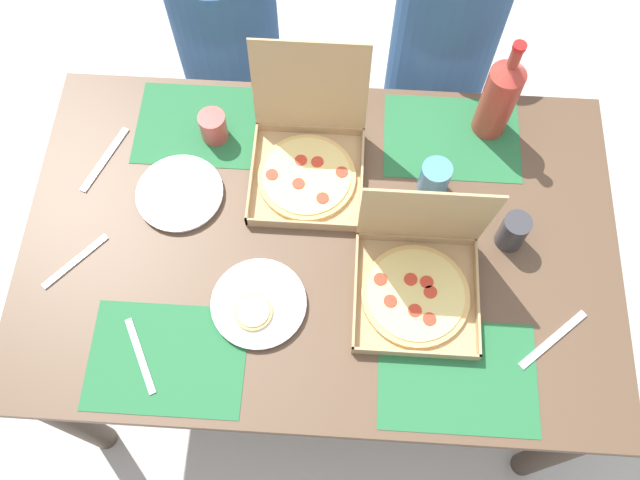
# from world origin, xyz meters

# --- Properties ---
(ground_plane) EXTENTS (6.00, 6.00, 0.00)m
(ground_plane) POSITION_xyz_m (0.00, 0.00, 0.00)
(ground_plane) COLOR beige
(dining_table) EXTENTS (1.47, 0.94, 0.76)m
(dining_table) POSITION_xyz_m (0.00, 0.00, 0.65)
(dining_table) COLOR #3F3328
(dining_table) RESTS_ON ground_plane
(placemat_near_left) EXTENTS (0.36, 0.26, 0.00)m
(placemat_near_left) POSITION_xyz_m (-0.33, -0.32, 0.76)
(placemat_near_left) COLOR #236638
(placemat_near_left) RESTS_ON dining_table
(placemat_near_right) EXTENTS (0.36, 0.26, 0.00)m
(placemat_near_right) POSITION_xyz_m (0.33, -0.32, 0.76)
(placemat_near_right) COLOR #236638
(placemat_near_right) RESTS_ON dining_table
(placemat_far_left) EXTENTS (0.36, 0.26, 0.00)m
(placemat_far_left) POSITION_xyz_m (-0.33, 0.32, 0.76)
(placemat_far_left) COLOR #236638
(placemat_far_left) RESTS_ON dining_table
(placemat_far_right) EXTENTS (0.36, 0.26, 0.00)m
(placemat_far_right) POSITION_xyz_m (0.33, 0.32, 0.76)
(placemat_far_right) COLOR #236638
(placemat_far_right) RESTS_ON dining_table
(pizza_box_edge_far) EXTENTS (0.29, 0.30, 0.33)m
(pizza_box_edge_far) POSITION_xyz_m (0.23, -0.11, 0.81)
(pizza_box_edge_far) COLOR tan
(pizza_box_edge_far) RESTS_ON dining_table
(pizza_box_corner_left) EXTENTS (0.29, 0.32, 0.32)m
(pizza_box_corner_left) POSITION_xyz_m (-0.04, 0.21, 0.81)
(pizza_box_corner_left) COLOR tan
(pizza_box_corner_left) RESTS_ON dining_table
(plate_far_right) EXTENTS (0.23, 0.23, 0.03)m
(plate_far_right) POSITION_xyz_m (-0.13, -0.18, 0.77)
(plate_far_right) COLOR white
(plate_far_right) RESTS_ON dining_table
(plate_near_right) EXTENTS (0.22, 0.22, 0.02)m
(plate_near_right) POSITION_xyz_m (-0.36, 0.10, 0.77)
(plate_near_right) COLOR white
(plate_near_right) RESTS_ON dining_table
(soda_bottle) EXTENTS (0.09, 0.09, 0.32)m
(soda_bottle) POSITION_xyz_m (0.43, 0.36, 0.90)
(soda_bottle) COLOR #B2382D
(soda_bottle) RESTS_ON dining_table
(cup_clear_left) EXTENTS (0.07, 0.07, 0.10)m
(cup_clear_left) POSITION_xyz_m (0.46, 0.03, 0.82)
(cup_clear_left) COLOR #333338
(cup_clear_left) RESTS_ON dining_table
(cup_spare) EXTENTS (0.08, 0.08, 0.10)m
(cup_spare) POSITION_xyz_m (0.28, 0.16, 0.82)
(cup_spare) COLOR teal
(cup_spare) RESTS_ON dining_table
(cup_red) EXTENTS (0.07, 0.07, 0.09)m
(cup_red) POSITION_xyz_m (-0.30, 0.29, 0.81)
(cup_red) COLOR #BF4742
(cup_red) RESTS_ON dining_table
(knife_by_far_right) EXTENTS (0.17, 0.15, 0.00)m
(knife_by_far_right) POSITION_xyz_m (0.55, -0.22, 0.77)
(knife_by_far_right) COLOR #B7B7BC
(knife_by_far_right) RESTS_ON dining_table
(fork_by_near_right) EXTENTS (0.14, 0.15, 0.00)m
(fork_by_near_right) POSITION_xyz_m (-0.59, -0.09, 0.77)
(fork_by_near_right) COLOR #B7B7BC
(fork_by_near_right) RESTS_ON dining_table
(fork_by_far_left) EXTENTS (0.10, 0.18, 0.00)m
(fork_by_far_left) POSITION_xyz_m (-0.39, -0.32, 0.77)
(fork_by_far_left) COLOR #B7B7BC
(fork_by_far_left) RESTS_ON dining_table
(knife_by_near_left) EXTENTS (0.09, 0.20, 0.00)m
(knife_by_near_left) POSITION_xyz_m (-0.58, 0.20, 0.77)
(knife_by_near_left) COLOR #B7B7BC
(knife_by_near_left) RESTS_ON dining_table
(diner_left_seat) EXTENTS (0.32, 0.32, 1.15)m
(diner_left_seat) POSITION_xyz_m (-0.33, 0.73, 0.52)
(diner_left_seat) COLOR #33598C
(diner_left_seat) RESTS_ON ground_plane
(diner_right_seat) EXTENTS (0.32, 0.32, 1.23)m
(diner_right_seat) POSITION_xyz_m (0.33, 0.73, 0.56)
(diner_right_seat) COLOR #33598C
(diner_right_seat) RESTS_ON ground_plane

